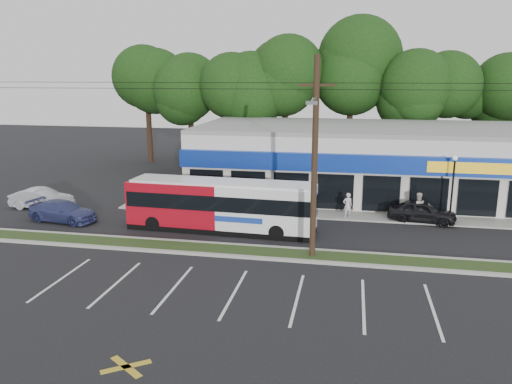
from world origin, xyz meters
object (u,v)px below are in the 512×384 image
object	(u,v)px
car_dark	(422,212)
car_silver	(42,199)
lamp_post	(453,181)
metrobus	(221,204)
utility_pole	(311,152)
car_blue	(63,211)
pedestrian_a	(348,206)
pedestrian_b	(418,207)

from	to	relation	value
car_dark	car_silver	size ratio (longest dim) A/B	0.97
lamp_post	metrobus	bearing A→B (deg)	-162.58
car_dark	utility_pole	bearing A→B (deg)	150.49
metrobus	car_dark	world-z (taller)	metrobus
car_blue	pedestrian_a	xyz separation A→B (m)	(17.71, 4.07, 0.19)
car_dark	car_blue	size ratio (longest dim) A/B	0.91
car_silver	car_dark	bearing A→B (deg)	-89.28
utility_pole	car_silver	size ratio (longest dim) A/B	11.78
lamp_post	pedestrian_b	distance (m)	2.66
lamp_post	pedestrian_b	size ratio (longest dim) A/B	2.23
car_silver	metrobus	bearing A→B (deg)	-103.11
lamp_post	car_blue	size ratio (longest dim) A/B	0.94
lamp_post	car_blue	distance (m)	24.54
car_blue	lamp_post	bearing A→B (deg)	-71.03
lamp_post	car_dark	world-z (taller)	lamp_post
metrobus	pedestrian_b	size ratio (longest dim) A/B	5.93
lamp_post	pedestrian_a	xyz separation A→B (m)	(-6.35, -0.30, -1.82)
lamp_post	metrobus	distance (m)	14.41
car_dark	car_blue	world-z (taller)	car_dark
car_silver	pedestrian_b	xyz separation A→B (m)	(25.24, 1.50, 0.26)
pedestrian_a	pedestrian_b	bearing A→B (deg)	159.98
metrobus	pedestrian_a	world-z (taller)	metrobus
metrobus	utility_pole	bearing A→B (deg)	-30.28
pedestrian_a	car_blue	bearing A→B (deg)	-7.06
car_dark	pedestrian_a	distance (m)	4.62
car_dark	pedestrian_b	size ratio (longest dim) A/B	2.16
utility_pole	metrobus	size ratio (longest dim) A/B	4.41
metrobus	car_dark	xyz separation A→B (m)	(11.98, 4.00, -0.90)
utility_pole	pedestrian_a	xyz separation A→B (m)	(1.82, 7.57, -4.56)
pedestrian_a	lamp_post	bearing A→B (deg)	162.68
lamp_post	car_silver	world-z (taller)	lamp_post
car_blue	metrobus	bearing A→B (deg)	-80.92
utility_pole	car_blue	xyz separation A→B (m)	(-15.89, 3.50, -4.76)
metrobus	pedestrian_a	size ratio (longest dim) A/B	6.66
pedestrian_b	metrobus	bearing A→B (deg)	6.49
lamp_post	car_dark	size ratio (longest dim) A/B	1.03
metrobus	car_blue	world-z (taller)	metrobus
utility_pole	pedestrian_b	bearing A→B (deg)	50.89
lamp_post	pedestrian_b	xyz separation A→B (m)	(-2.01, -0.30, -1.72)
car_dark	car_blue	bearing A→B (deg)	111.19
metrobus	car_silver	distance (m)	13.80
utility_pole	pedestrian_a	size ratio (longest dim) A/B	29.39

